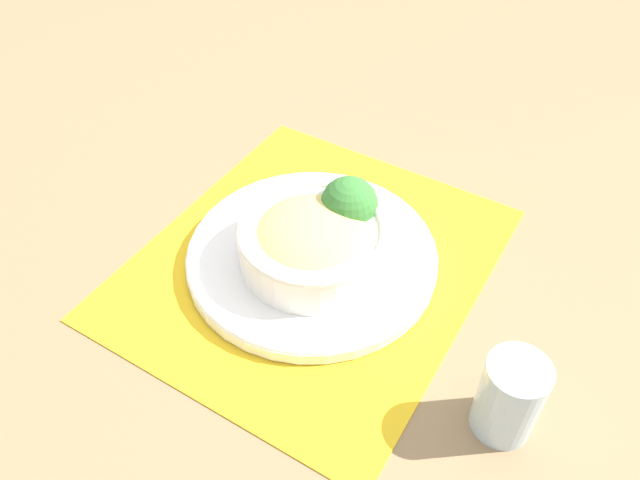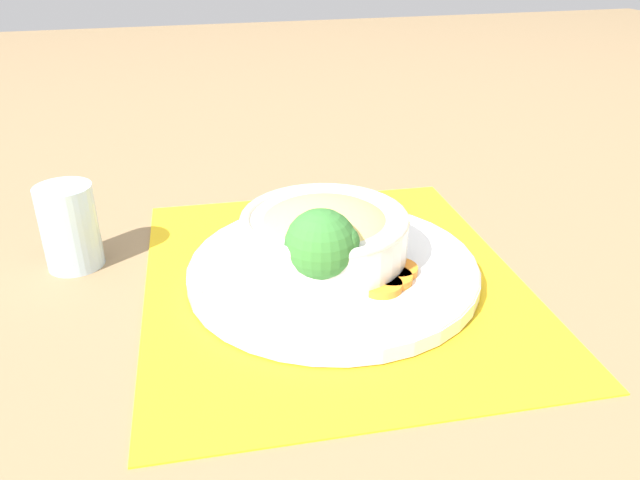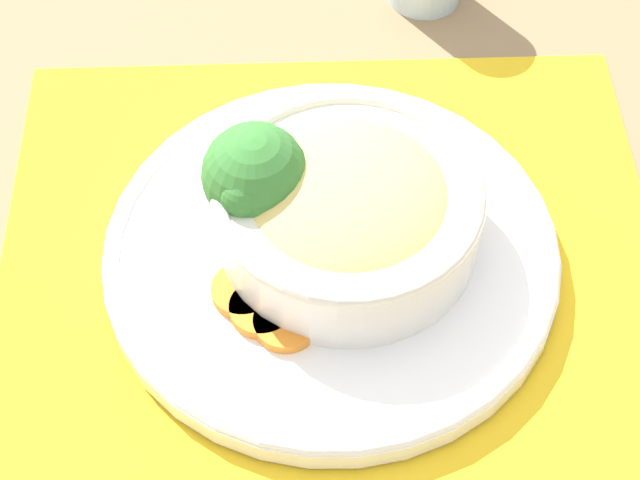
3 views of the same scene
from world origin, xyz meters
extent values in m
plane|color=#8C704C|center=(0.00, 0.00, 0.00)|extent=(4.00, 4.00, 0.00)
cube|color=yellow|center=(0.00, 0.00, 0.00)|extent=(0.43, 0.49, 0.00)
cylinder|color=white|center=(0.00, 0.00, 0.01)|extent=(0.31, 0.31, 0.02)
torus|color=white|center=(0.00, 0.00, 0.02)|extent=(0.31, 0.31, 0.01)
cylinder|color=silver|center=(0.01, -0.01, 0.05)|extent=(0.18, 0.18, 0.05)
torus|color=silver|center=(0.01, -0.01, 0.07)|extent=(0.18, 0.18, 0.01)
ellipsoid|color=#EAC66B|center=(0.01, -0.01, 0.06)|extent=(0.15, 0.15, 0.06)
cylinder|color=#84AD5B|center=(0.03, 0.05, 0.03)|extent=(0.02, 0.02, 0.02)
sphere|color=#387A33|center=(0.03, 0.05, 0.07)|extent=(0.07, 0.07, 0.07)
sphere|color=#387A33|center=(0.01, 0.06, 0.08)|extent=(0.03, 0.03, 0.03)
sphere|color=#387A33|center=(0.04, 0.04, 0.08)|extent=(0.03, 0.03, 0.03)
cylinder|color=orange|center=(-0.03, 0.06, 0.02)|extent=(0.04, 0.04, 0.01)
cylinder|color=orange|center=(-0.05, 0.05, 0.02)|extent=(0.04, 0.04, 0.01)
cylinder|color=orange|center=(-0.06, 0.04, 0.02)|extent=(0.04, 0.04, 0.01)
camera|label=1|loc=(0.26, -0.48, 0.58)|focal=35.00mm
camera|label=2|loc=(0.17, 0.57, 0.35)|focal=35.00mm
camera|label=3|loc=(-0.43, 0.05, 0.61)|focal=60.00mm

